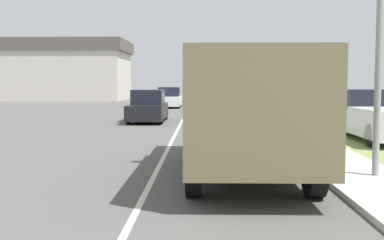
% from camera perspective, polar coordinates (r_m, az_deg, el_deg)
% --- Properties ---
extents(ground_plane, '(180.00, 180.00, 0.00)m').
position_cam_1_polar(ground_plane, '(39.09, -0.39, 1.46)').
color(ground_plane, '#565451').
extents(lane_centre_stripe, '(0.12, 120.00, 0.00)m').
position_cam_1_polar(lane_centre_stripe, '(39.09, -0.39, 1.47)').
color(lane_centre_stripe, silver).
rests_on(lane_centre_stripe, ground).
extents(sidewalk_right, '(1.80, 120.00, 0.12)m').
position_cam_1_polar(sidewalk_right, '(39.22, 6.20, 1.54)').
color(sidewalk_right, beige).
rests_on(sidewalk_right, ground).
extents(grass_strip_right, '(7.00, 120.00, 0.02)m').
position_cam_1_polar(grass_strip_right, '(39.85, 12.51, 1.43)').
color(grass_strip_right, olive).
rests_on(grass_strip_right, ground).
extents(military_truck, '(2.49, 7.59, 2.69)m').
position_cam_1_polar(military_truck, '(11.06, 6.11, 1.59)').
color(military_truck, '#545B3D').
rests_on(military_truck, ground).
extents(car_nearest_ahead, '(1.81, 4.65, 1.69)m').
position_cam_1_polar(car_nearest_ahead, '(25.45, -5.23, 1.49)').
color(car_nearest_ahead, black).
rests_on(car_nearest_ahead, ground).
extents(car_second_ahead, '(1.92, 4.39, 1.67)m').
position_cam_1_polar(car_second_ahead, '(39.43, -2.73, 2.57)').
color(car_second_ahead, silver).
rests_on(car_second_ahead, ground).
extents(car_third_ahead, '(1.74, 4.03, 1.68)m').
position_cam_1_polar(car_third_ahead, '(55.51, 1.70, 3.15)').
color(car_third_ahead, '#B7BABF').
rests_on(car_third_ahead, ground).
extents(car_fourth_ahead, '(1.90, 4.01, 1.43)m').
position_cam_1_polar(car_fourth_ahead, '(65.03, 1.70, 3.26)').
color(car_fourth_ahead, '#B7BABF').
rests_on(car_fourth_ahead, ground).
extents(pickup_truck, '(2.02, 5.45, 1.79)m').
position_cam_1_polar(pickup_truck, '(18.67, 21.03, 0.43)').
color(pickup_truck, silver).
rests_on(pickup_truck, grass_strip_right).
extents(building_distant, '(20.19, 10.33, 6.87)m').
position_cam_1_polar(building_distant, '(59.36, -17.33, 5.67)').
color(building_distant, beige).
rests_on(building_distant, ground).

